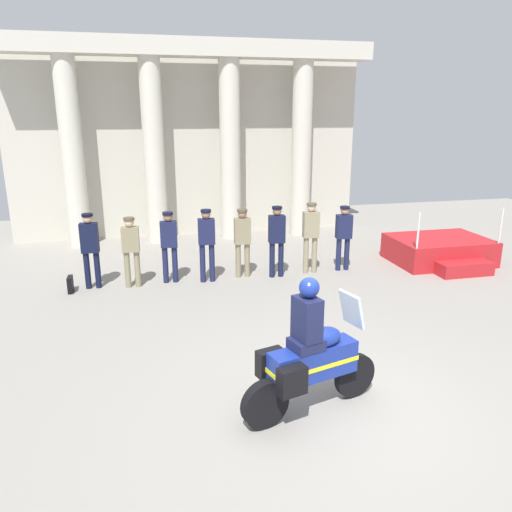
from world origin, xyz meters
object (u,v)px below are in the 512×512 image
object	(u,v)px
officer_in_row_4	(242,237)
motorcycle_with_rider	(309,358)
officer_in_row_3	(207,240)
briefcase_on_ground	(70,284)
officer_in_row_7	(344,233)
officer_in_row_6	(311,232)
reviewing_stand	(440,251)
officer_in_row_5	(277,236)
officer_in_row_0	(90,245)
officer_in_row_1	(131,247)
officer_in_row_2	(169,241)

from	to	relation	value
officer_in_row_4	motorcycle_with_rider	world-z (taller)	motorcycle_with_rider
officer_in_row_3	briefcase_on_ground	distance (m)	3.17
officer_in_row_7	officer_in_row_6	bearing A→B (deg)	5.44
reviewing_stand	briefcase_on_ground	size ratio (longest dim) A/B	6.82
officer_in_row_4	officer_in_row_5	bearing A→B (deg)	171.00
officer_in_row_0	officer_in_row_3	xyz separation A→B (m)	(2.58, -0.15, 0.01)
officer_in_row_1	officer_in_row_2	world-z (taller)	officer_in_row_2
briefcase_on_ground	officer_in_row_3	bearing A→B (deg)	0.43
officer_in_row_1	officer_in_row_5	world-z (taller)	officer_in_row_5
officer_in_row_1	officer_in_row_3	world-z (taller)	officer_in_row_3
officer_in_row_3	officer_in_row_7	world-z (taller)	officer_in_row_3
officer_in_row_6	reviewing_stand	bearing A→B (deg)	-176.23
motorcycle_with_rider	officer_in_row_6	bearing A→B (deg)	54.61
officer_in_row_2	officer_in_row_5	world-z (taller)	officer_in_row_5
officer_in_row_2	officer_in_row_6	size ratio (longest dim) A/B	0.95
briefcase_on_ground	officer_in_row_0	bearing A→B (deg)	19.88
motorcycle_with_rider	officer_in_row_1	bearing A→B (deg)	96.15
officer_in_row_3	motorcycle_with_rider	world-z (taller)	motorcycle_with_rider
officer_in_row_3	officer_in_row_7	distance (m)	3.43
officer_in_row_1	officer_in_row_5	bearing A→B (deg)	-177.02
officer_in_row_1	officer_in_row_6	distance (m)	4.26
officer_in_row_1	officer_in_row_3	bearing A→B (deg)	-176.99
officer_in_row_0	briefcase_on_ground	size ratio (longest dim) A/B	4.77
officer_in_row_3	officer_in_row_5	size ratio (longest dim) A/B	1.00
officer_in_row_5	officer_in_row_7	world-z (taller)	officer_in_row_5
officer_in_row_2	briefcase_on_ground	distance (m)	2.36
officer_in_row_0	motorcycle_with_rider	bearing A→B (deg)	122.43
officer_in_row_6	briefcase_on_ground	world-z (taller)	officer_in_row_6
officer_in_row_0	motorcycle_with_rider	size ratio (longest dim) A/B	0.84
officer_in_row_6	motorcycle_with_rider	xyz separation A→B (m)	(-1.99, -5.66, -0.24)
officer_in_row_7	briefcase_on_ground	distance (m)	6.54
motorcycle_with_rider	officer_in_row_0	bearing A→B (deg)	102.88
officer_in_row_7	briefcase_on_ground	size ratio (longest dim) A/B	4.53
officer_in_row_2	officer_in_row_5	size ratio (longest dim) A/B	0.97
officer_in_row_1	officer_in_row_2	distance (m)	0.87
officer_in_row_4	officer_in_row_5	distance (m)	0.81
reviewing_stand	officer_in_row_3	world-z (taller)	officer_in_row_3
reviewing_stand	officer_in_row_1	size ratio (longest dim) A/B	1.52
officer_in_row_1	motorcycle_with_rider	distance (m)	6.03
briefcase_on_ground	officer_in_row_1	bearing A→B (deg)	1.68
reviewing_stand	officer_in_row_6	world-z (taller)	officer_in_row_6
officer_in_row_0	officer_in_row_7	distance (m)	6.02
officer_in_row_4	officer_in_row_5	size ratio (longest dim) A/B	0.96
officer_in_row_5	officer_in_row_7	size ratio (longest dim) A/B	1.06
officer_in_row_0	officer_in_row_6	distance (m)	5.14
officer_in_row_1	officer_in_row_6	size ratio (longest dim) A/B	0.92
officer_in_row_3	briefcase_on_ground	bearing A→B (deg)	4.00
reviewing_stand	officer_in_row_2	distance (m)	7.07
motorcycle_with_rider	briefcase_on_ground	size ratio (longest dim) A/B	5.67
reviewing_stand	officer_in_row_1	distance (m)	7.92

